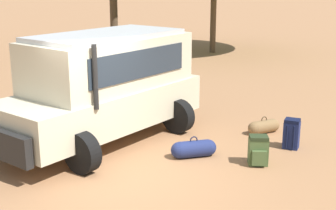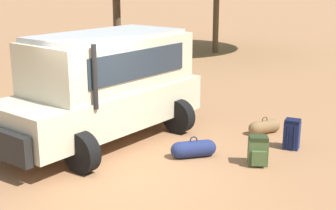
{
  "view_description": "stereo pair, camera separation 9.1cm",
  "coord_description": "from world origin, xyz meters",
  "px_view_note": "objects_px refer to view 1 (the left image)",
  "views": [
    {
      "loc": [
        -2.73,
        -7.65,
        3.62
      ],
      "look_at": [
        1.48,
        0.9,
        1.0
      ],
      "focal_mm": 50.0,
      "sensor_mm": 36.0,
      "label": 1
    },
    {
      "loc": [
        -2.65,
        -7.69,
        3.62
      ],
      "look_at": [
        1.48,
        0.9,
        1.0
      ],
      "focal_mm": 50.0,
      "sensor_mm": 36.0,
      "label": 2
    }
  ],
  "objects_px": {
    "backpack_beside_front_wheel": "(258,151)",
    "duffel_bag_soft_canvas": "(264,127)",
    "duffel_bag_low_black_case": "(194,149)",
    "backpack_cluster_center": "(292,134)",
    "safari_vehicle": "(106,85)"
  },
  "relations": [
    {
      "from": "backpack_cluster_center",
      "to": "duffel_bag_soft_canvas",
      "type": "bearing_deg",
      "value": 85.01
    },
    {
      "from": "duffel_bag_low_black_case",
      "to": "safari_vehicle",
      "type": "bearing_deg",
      "value": 124.62
    },
    {
      "from": "backpack_beside_front_wheel",
      "to": "duffel_bag_soft_canvas",
      "type": "xyz_separation_m",
      "value": [
        1.32,
        1.53,
        -0.13
      ]
    },
    {
      "from": "backpack_cluster_center",
      "to": "duffel_bag_low_black_case",
      "type": "bearing_deg",
      "value": 167.45
    },
    {
      "from": "duffel_bag_soft_canvas",
      "to": "safari_vehicle",
      "type": "bearing_deg",
      "value": 160.99
    },
    {
      "from": "backpack_beside_front_wheel",
      "to": "backpack_cluster_center",
      "type": "bearing_deg",
      "value": 20.12
    },
    {
      "from": "safari_vehicle",
      "to": "duffel_bag_low_black_case",
      "type": "distance_m",
      "value": 2.47
    },
    {
      "from": "backpack_cluster_center",
      "to": "duffel_bag_soft_canvas",
      "type": "relative_size",
      "value": 0.76
    },
    {
      "from": "backpack_beside_front_wheel",
      "to": "backpack_cluster_center",
      "type": "xyz_separation_m",
      "value": [
        1.22,
        0.45,
        0.03
      ]
    },
    {
      "from": "backpack_beside_front_wheel",
      "to": "duffel_bag_soft_canvas",
      "type": "bearing_deg",
      "value": 49.32
    },
    {
      "from": "duffel_bag_low_black_case",
      "to": "duffel_bag_soft_canvas",
      "type": "distance_m",
      "value": 2.34
    },
    {
      "from": "backpack_beside_front_wheel",
      "to": "backpack_cluster_center",
      "type": "distance_m",
      "value": 1.3
    },
    {
      "from": "backpack_cluster_center",
      "to": "duffel_bag_low_black_case",
      "type": "relative_size",
      "value": 0.69
    },
    {
      "from": "backpack_cluster_center",
      "to": "duffel_bag_low_black_case",
      "type": "height_order",
      "value": "backpack_cluster_center"
    },
    {
      "from": "backpack_beside_front_wheel",
      "to": "duffel_bag_low_black_case",
      "type": "xyz_separation_m",
      "value": [
        -0.94,
        0.93,
        -0.12
      ]
    }
  ]
}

